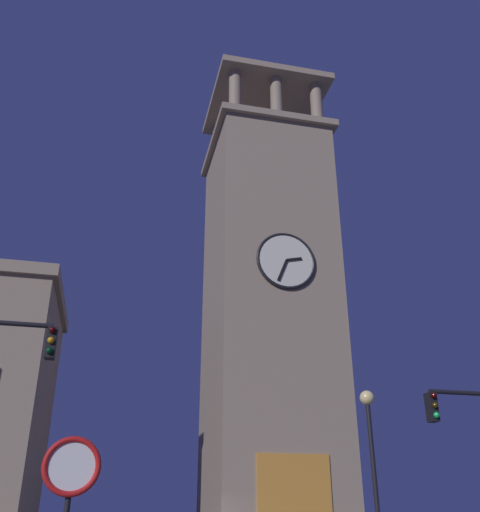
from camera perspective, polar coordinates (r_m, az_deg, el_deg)
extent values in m
cube|color=gray|center=(29.77, 2.96, -6.81)|extent=(6.10, 6.36, 21.54)
cube|color=gray|center=(34.77, 2.56, 10.65)|extent=(6.70, 6.96, 0.40)
cylinder|color=gray|center=(34.51, 7.73, 14.76)|extent=(0.70, 0.70, 2.99)
cylinder|color=gray|center=(33.86, 3.70, 15.45)|extent=(0.70, 0.70, 2.99)
cylinder|color=gray|center=(33.38, -0.50, 16.10)|extent=(0.70, 0.70, 2.99)
cylinder|color=gray|center=(38.36, 5.06, 10.03)|extent=(0.70, 0.70, 2.99)
cylinder|color=gray|center=(37.78, 1.46, 10.54)|extent=(0.70, 0.70, 2.99)
cylinder|color=gray|center=(37.34, -2.25, 11.02)|extent=(0.70, 0.70, 2.99)
cube|color=gray|center=(36.84, 2.46, 14.95)|extent=(6.70, 6.96, 0.40)
cylinder|color=black|center=(37.74, 2.42, 16.57)|extent=(0.12, 0.12, 2.37)
cylinder|color=silver|center=(27.66, 4.67, -0.49)|extent=(2.85, 0.12, 2.85)
torus|color=black|center=(27.64, 4.68, -0.47)|extent=(3.01, 0.16, 3.01)
cube|color=black|center=(27.72, 5.48, -0.32)|extent=(0.79, 0.06, 0.28)
cube|color=black|center=(27.28, 4.31, -1.43)|extent=(0.57, 0.06, 1.16)
cube|color=orange|center=(25.32, 5.52, -23.77)|extent=(3.20, 0.24, 4.00)
cylinder|color=black|center=(17.03, 22.66, -12.68)|extent=(2.76, 0.12, 0.12)
cube|color=black|center=(16.20, 18.78, -14.27)|extent=(0.22, 0.30, 0.75)
sphere|color=#360505|center=(16.10, 18.97, -13.18)|extent=(0.16, 0.16, 0.16)
sphere|color=#392705|center=(16.06, 19.10, -14.04)|extent=(0.16, 0.16, 0.16)
sphere|color=#18C154|center=(16.02, 19.22, -14.92)|extent=(0.16, 0.16, 0.16)
cube|color=black|center=(14.35, -18.50, -8.36)|extent=(0.22, 0.30, 0.75)
sphere|color=#360505|center=(14.25, -18.40, -7.11)|extent=(0.16, 0.16, 0.16)
sphere|color=orange|center=(14.18, -18.54, -8.07)|extent=(0.16, 0.16, 0.16)
sphere|color=#063316|center=(14.11, -18.67, -9.03)|extent=(0.16, 0.16, 0.16)
cylinder|color=black|center=(17.91, 13.50, -21.79)|extent=(0.14, 0.14, 4.65)
sphere|color=#F9DB8C|center=(18.19, 12.69, -13.79)|extent=(0.44, 0.44, 0.44)
cylinder|color=white|center=(8.43, -16.62, -19.67)|extent=(0.70, 0.04, 0.70)
torus|color=red|center=(8.41, -16.63, -19.66)|extent=(0.78, 0.08, 0.78)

